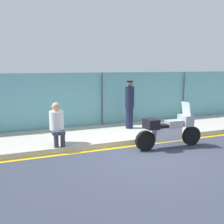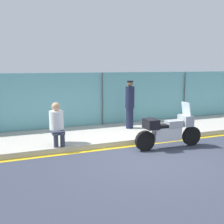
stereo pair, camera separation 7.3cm
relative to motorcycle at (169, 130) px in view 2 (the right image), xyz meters
The scene contains 7 objects.
ground_plane 1.34m from the motorcycle, 151.82° to the right, with size 120.00×120.00×0.00m, color #333847.
sidewalk 2.31m from the motorcycle, 118.28° to the left, with size 30.00×2.59×0.17m.
curb_paint_stripe 1.35m from the motorcycle, 150.63° to the left, with size 30.00×0.18×0.01m.
storefront_fence 3.58m from the motorcycle, 107.59° to the left, with size 28.50×0.17×2.32m.
motorcycle is the anchor object (origin of this frame).
officer_standing 2.34m from the motorcycle, 97.79° to the left, with size 0.35×0.35×1.85m.
person_seated_on_curb 3.51m from the motorcycle, 160.72° to the left, with size 0.44×0.69×1.30m.
Camera 2 is at (-3.49, -6.27, 2.57)m, focal length 42.00 mm.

